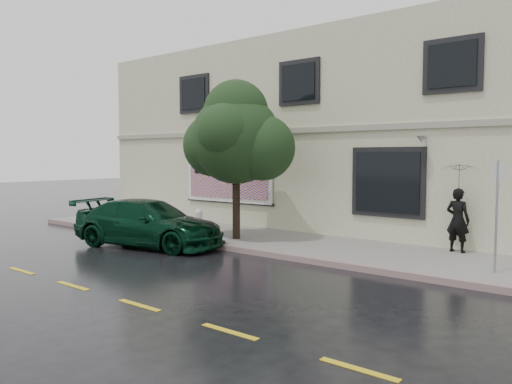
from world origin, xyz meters
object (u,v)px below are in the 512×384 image
Objects in this scene: fire_hydrant at (199,223)px; car at (148,223)px; pedestrian at (458,220)px; street_tree at (236,139)px.

car is at bearing -107.00° from fire_hydrant.
pedestrian is 6.81m from street_tree.
pedestrian is 7.80m from fire_hydrant.
pedestrian is at bearing -74.72° from car.
car reaches higher than fire_hydrant.
street_tree is at bearing 26.30° from pedestrian.
car is 8.84m from pedestrian.
street_tree is at bearing 10.04° from fire_hydrant.
street_tree is (1.73, 2.06, 2.54)m from car.
street_tree reaches higher than car.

